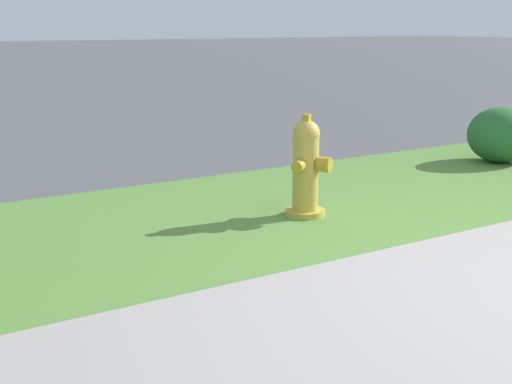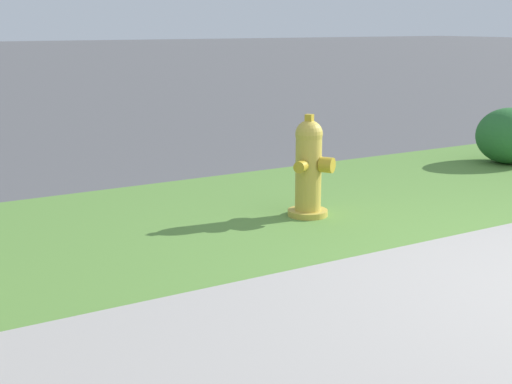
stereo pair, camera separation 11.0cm
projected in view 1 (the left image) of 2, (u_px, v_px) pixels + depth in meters
The scene contains 3 objects.
grass_verge at pixel (327, 198), 6.16m from camera, with size 18.00×2.69×0.01m, color #568438.
fire_hydrant_by_grass_verge at pixel (306, 167), 5.53m from camera, with size 0.37×0.36×0.80m.
shrub_bush_mid_verge at pixel (501, 135), 7.70m from camera, with size 0.71×0.71×0.60m.
Camera 1 is at (-3.76, -2.17, 1.48)m, focal length 50.00 mm.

